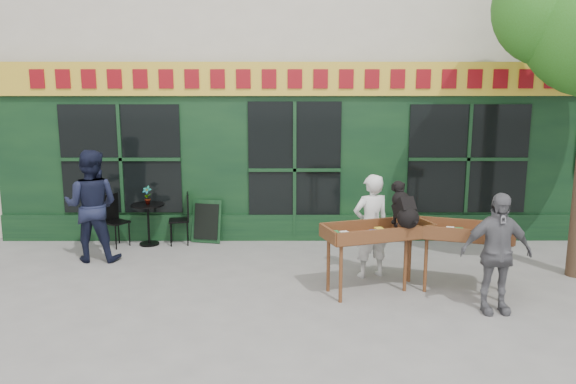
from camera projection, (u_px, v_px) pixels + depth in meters
name	position (u px, v px, depth m)	size (l,w,h in m)	color
ground	(297.00, 282.00, 8.35)	(80.00, 80.00, 0.00)	slate
book_cart_center	(378.00, 235.00, 7.83)	(1.62, 1.05, 0.99)	brown
dog	(405.00, 203.00, 7.70)	(0.34, 0.60, 0.60)	black
woman	(371.00, 226.00, 8.48)	(0.58, 0.38, 1.59)	silver
book_cart_right	(455.00, 235.00, 7.86)	(1.62, 1.05, 0.99)	brown
man_right	(496.00, 253.00, 7.13)	(0.92, 0.38, 1.57)	#5A595E
bistro_table	(148.00, 216.00, 10.22)	(0.60, 0.60, 0.76)	black
bistro_chair_left	(113.00, 216.00, 10.17)	(0.51, 0.50, 0.95)	black
bistro_chair_right	(184.00, 214.00, 10.29)	(0.42, 0.42, 0.95)	black
potted_plant	(147.00, 195.00, 10.15)	(0.17, 0.12, 0.33)	gray
man_left	(91.00, 206.00, 9.27)	(0.90, 0.70, 1.86)	black
chalkboard	(206.00, 221.00, 10.42)	(0.59, 0.31, 0.79)	black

